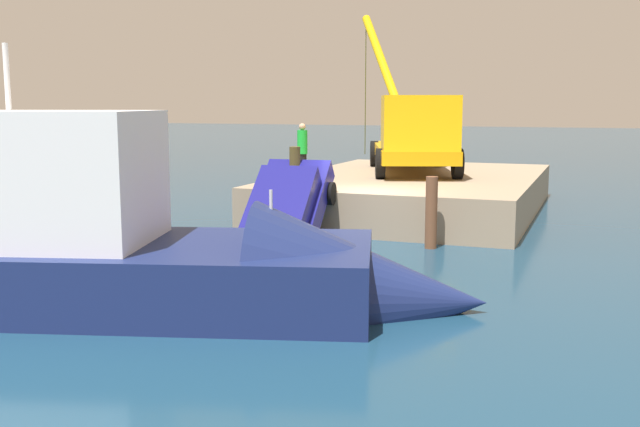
{
  "coord_description": "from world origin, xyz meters",
  "views": [
    {
      "loc": [
        19.69,
        6.06,
        3.73
      ],
      "look_at": [
        1.2,
        -1.04,
        0.75
      ],
      "focal_mm": 41.39,
      "sensor_mm": 36.0,
      "label": 1
    }
  ],
  "objects_px": {
    "crane_truck": "(414,135)",
    "moored_yacht": "(140,272)",
    "dock_worker": "(302,150)",
    "salvaged_car": "(282,223)"
  },
  "relations": [
    {
      "from": "crane_truck",
      "to": "salvaged_car",
      "type": "xyz_separation_m",
      "value": [
        7.84,
        -1.55,
        -1.99
      ]
    },
    {
      "from": "salvaged_car",
      "to": "moored_yacht",
      "type": "height_order",
      "value": "moored_yacht"
    },
    {
      "from": "dock_worker",
      "to": "moored_yacht",
      "type": "relative_size",
      "value": 0.12
    },
    {
      "from": "moored_yacht",
      "to": "dock_worker",
      "type": "bearing_deg",
      "value": -172.52
    },
    {
      "from": "crane_truck",
      "to": "salvaged_car",
      "type": "height_order",
      "value": "crane_truck"
    },
    {
      "from": "crane_truck",
      "to": "moored_yacht",
      "type": "relative_size",
      "value": 0.72
    },
    {
      "from": "crane_truck",
      "to": "dock_worker",
      "type": "relative_size",
      "value": 5.78
    },
    {
      "from": "dock_worker",
      "to": "crane_truck",
      "type": "bearing_deg",
      "value": 127.36
    },
    {
      "from": "crane_truck",
      "to": "salvaged_car",
      "type": "bearing_deg",
      "value": -11.18
    },
    {
      "from": "salvaged_car",
      "to": "crane_truck",
      "type": "bearing_deg",
      "value": 168.82
    }
  ]
}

